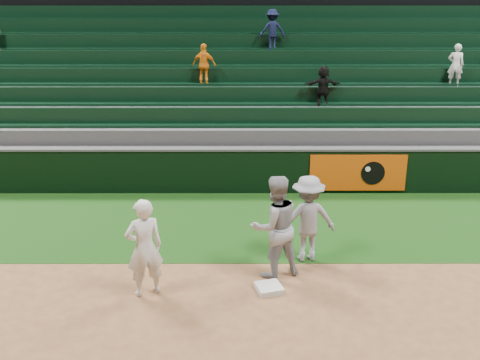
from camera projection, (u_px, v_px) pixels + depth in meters
name	position (u px, v px, depth m)	size (l,w,h in m)	color
ground	(250.00, 287.00, 9.82)	(70.00, 70.00, 0.00)	brown
foul_grass	(248.00, 222.00, 12.66)	(36.00, 4.20, 0.01)	#10330C
first_base	(269.00, 288.00, 9.67)	(0.44, 0.44, 0.10)	silver
first_baseman	(144.00, 248.00, 9.29)	(0.66, 0.43, 1.81)	white
baserunner	(275.00, 227.00, 9.95)	(0.97, 0.75, 1.99)	#9799A1
base_coach	(308.00, 219.00, 10.58)	(1.14, 0.66, 1.77)	#8F919A
field_wall	(247.00, 170.00, 14.55)	(36.00, 0.45, 1.25)	black
stadium_seating	(245.00, 105.00, 17.79)	(36.00, 5.95, 4.85)	#3B3A3D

